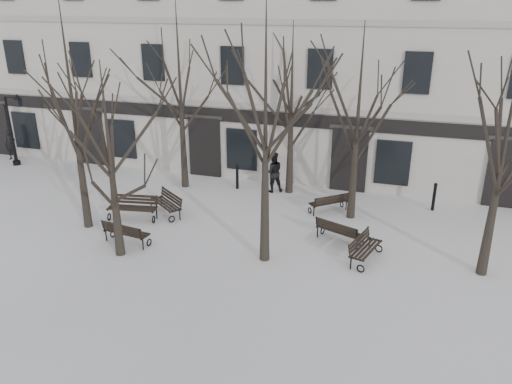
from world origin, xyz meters
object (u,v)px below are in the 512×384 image
at_px(tree_0, 71,93).
at_px(bench_3, 167,203).
at_px(bench_0, 133,207).
at_px(bench_1, 126,232).
at_px(tree_2, 266,108).
at_px(bench_5, 364,247).
at_px(tree_3, 506,137).
at_px(bench_4, 329,202).
at_px(bench_2, 339,231).
at_px(tree_1, 108,139).
at_px(lamp_post, 14,125).

bearing_deg(tree_0, bench_3, 39.49).
height_order(bench_0, bench_1, bench_0).
height_order(tree_2, bench_5, tree_2).
distance_m(tree_3, bench_1, 12.69).
relative_size(tree_3, bench_4, 4.54).
height_order(bench_0, bench_2, bench_0).
xyz_separation_m(tree_1, bench_1, (-0.20, 0.73, -3.61)).
distance_m(tree_0, tree_3, 14.17).
bearing_deg(tree_2, bench_1, -175.41).
bearing_deg(bench_0, tree_2, -24.88).
height_order(tree_1, tree_3, tree_3).
xyz_separation_m(tree_1, tree_3, (11.73, 2.30, 0.42)).
bearing_deg(bench_5, lamp_post, 90.55).
bearing_deg(bench_3, bench_2, 33.33).
bearing_deg(lamp_post, bench_4, -4.70).
xyz_separation_m(tree_3, bench_5, (-3.70, -0.24, -4.03)).
distance_m(tree_0, lamp_post, 10.10).
relative_size(bench_5, lamp_post, 0.48).
xyz_separation_m(bench_4, lamp_post, (-16.60, 1.36, 1.73)).
distance_m(tree_1, bench_4, 9.23).
bearing_deg(bench_1, lamp_post, -24.24).
bearing_deg(bench_0, tree_0, -149.54).
height_order(tree_1, bench_0, tree_1).
bearing_deg(bench_5, bench_3, 95.02).
bearing_deg(tree_1, tree_3, 11.08).
bearing_deg(tree_3, lamp_post, 167.71).
bearing_deg(tree_2, tree_1, -166.86).
height_order(bench_3, bench_5, bench_3).
height_order(tree_2, bench_3, tree_2).
relative_size(bench_4, bench_5, 0.87).
bearing_deg(bench_2, tree_2, 64.45).
bearing_deg(tree_1, lamp_post, 145.54).
xyz_separation_m(tree_0, bench_5, (10.44, 0.44, -4.68)).
bearing_deg(tree_3, bench_2, 170.27).
height_order(bench_3, bench_4, bench_3).
bearing_deg(tree_3, bench_3, 173.64).
bearing_deg(bench_1, tree_1, 113.25).
distance_m(bench_2, bench_3, 7.05).
height_order(bench_2, bench_5, bench_5).
height_order(tree_1, bench_5, tree_1).
bearing_deg(bench_1, bench_5, -162.87).
bearing_deg(bench_5, tree_2, 122.19).
xyz_separation_m(bench_2, lamp_post, (-17.38, 4.00, 1.71)).
relative_size(bench_1, bench_5, 0.98).
xyz_separation_m(bench_1, bench_3, (0.19, 2.88, 0.02)).
bearing_deg(bench_1, tree_3, -164.59).
bearing_deg(bench_0, lamp_post, 145.18).
relative_size(tree_1, tree_2, 0.79).
bearing_deg(bench_2, bench_1, 40.58).
relative_size(tree_1, bench_2, 3.63).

